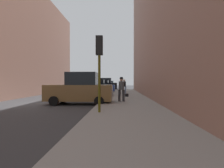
{
  "coord_description": "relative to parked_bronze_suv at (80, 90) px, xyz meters",
  "views": [
    {
      "loc": [
        5.48,
        -12.59,
        1.6
      ],
      "look_at": [
        4.72,
        3.78,
        1.37
      ],
      "focal_mm": 28.0,
      "sensor_mm": 36.0,
      "label": 1
    }
  ],
  "objects": [
    {
      "name": "fire_hydrant",
      "position": [
        1.8,
        7.15,
        -0.54
      ],
      "size": [
        0.42,
        0.22,
        0.7
      ],
      "color": "red",
      "rests_on": "sidewalk"
    },
    {
      "name": "parked_gray_coupe",
      "position": [
        0.0,
        32.17,
        -0.18
      ],
      "size": [
        4.23,
        2.11,
        1.79
      ],
      "color": "slate",
      "rests_on": "ground_plane"
    },
    {
      "name": "parked_blue_sedan",
      "position": [
        0.0,
        13.07,
        -0.18
      ],
      "size": [
        4.21,
        2.08,
        1.79
      ],
      "color": "navy",
      "rests_on": "ground_plane"
    },
    {
      "name": "parked_black_suv",
      "position": [
        -0.0,
        19.73,
        0.0
      ],
      "size": [
        4.62,
        2.1,
        2.25
      ],
      "color": "black",
      "rests_on": "ground_plane"
    },
    {
      "name": "parked_red_hatchback",
      "position": [
        0.0,
        25.65,
        -0.18
      ],
      "size": [
        4.27,
        2.19,
        1.79
      ],
      "color": "#B2191E",
      "rests_on": "ground_plane"
    },
    {
      "name": "traffic_light",
      "position": [
        1.85,
        -4.01,
        1.73
      ],
      "size": [
        0.32,
        0.32,
        3.6
      ],
      "color": "#514C0F",
      "rests_on": "sidewalk"
    },
    {
      "name": "sidewalk",
      "position": [
        3.35,
        0.38,
        -0.96
      ],
      "size": [
        4.0,
        40.0,
        0.15
      ],
      "primitive_type": "cube",
      "color": "gray",
      "rests_on": "ground_plane"
    },
    {
      "name": "parked_bronze_suv",
      "position": [
        0.0,
        0.0,
        0.0
      ],
      "size": [
        4.62,
        2.1,
        2.25
      ],
      "color": "brown",
      "rests_on": "ground_plane"
    },
    {
      "name": "pedestrian_with_fedora",
      "position": [
        2.98,
        6.87,
        0.1
      ],
      "size": [
        0.51,
        0.41,
        1.78
      ],
      "color": "black",
      "rests_on": "sidewalk"
    },
    {
      "name": "pedestrian_with_beanie",
      "position": [
        2.93,
        0.55,
        0.1
      ],
      "size": [
        0.53,
        0.5,
        1.78
      ],
      "color": "#333338",
      "rests_on": "sidewalk"
    },
    {
      "name": "parked_silver_sedan",
      "position": [
        0.0,
        6.54,
        -0.18
      ],
      "size": [
        4.25,
        2.16,
        1.79
      ],
      "color": "#B7BABF",
      "rests_on": "ground_plane"
    },
    {
      "name": "pedestrian_in_jeans",
      "position": [
        3.33,
        8.9,
        0.07
      ],
      "size": [
        0.52,
        0.46,
        1.71
      ],
      "color": "#728CB2",
      "rests_on": "sidewalk"
    },
    {
      "name": "duffel_bag",
      "position": [
        3.48,
        4.73,
        -0.74
      ],
      "size": [
        0.32,
        0.44,
        0.28
      ],
      "color": "black",
      "rests_on": "sidewalk"
    },
    {
      "name": "ground_plane",
      "position": [
        -2.65,
        0.38,
        -1.03
      ],
      "size": [
        120.0,
        120.0,
        0.0
      ],
      "primitive_type": "plane",
      "color": "#38383A"
    }
  ]
}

